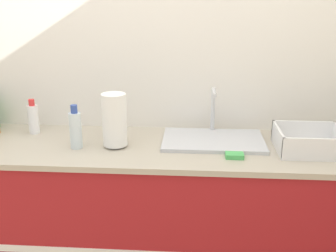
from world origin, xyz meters
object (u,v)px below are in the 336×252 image
at_px(bottle_clear, 76,129).
at_px(dish_rack, 309,143).
at_px(paper_towel_roll, 114,120).
at_px(sink, 213,138).
at_px(bottle_white_spray, 33,118).

bearing_deg(bottle_clear, dish_rack, 2.02).
relative_size(paper_towel_roll, dish_rack, 0.86).
bearing_deg(paper_towel_roll, sink, 11.49).
bearing_deg(sink, dish_rack, -11.23).
distance_m(paper_towel_roll, bottle_white_spray, 0.55).
relative_size(paper_towel_roll, bottle_white_spray, 1.42).
distance_m(sink, paper_towel_roll, 0.55).
height_order(dish_rack, bottle_clear, bottle_clear).
relative_size(sink, bottle_clear, 2.36).
bearing_deg(sink, bottle_white_spray, 176.01).
bearing_deg(bottle_clear, bottle_white_spray, 145.94).
bearing_deg(bottle_white_spray, bottle_clear, -34.06).
bearing_deg(bottle_white_spray, paper_towel_roll, -19.13).
relative_size(sink, bottle_white_spray, 2.72).
xyz_separation_m(dish_rack, bottle_white_spray, (-1.53, 0.17, 0.05)).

